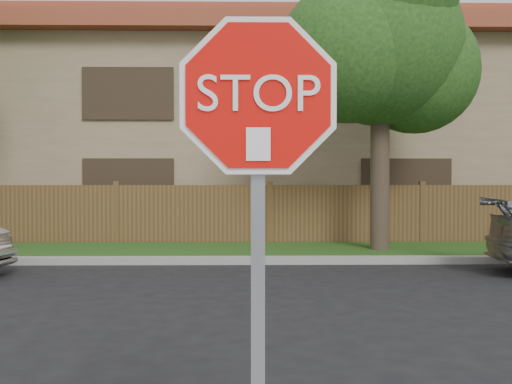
{
  "coord_description": "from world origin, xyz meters",
  "views": [
    {
      "loc": [
        -0.62,
        -4.22,
        1.78
      ],
      "look_at": [
        -0.57,
        -0.9,
        1.7
      ],
      "focal_mm": 42.0,
      "sensor_mm": 36.0,
      "label": 1
    }
  ],
  "objects": [
    {
      "name": "far_curb",
      "position": [
        0.0,
        8.15,
        0.07
      ],
      "size": [
        70.0,
        0.3,
        0.15
      ],
      "primitive_type": "cube",
      "color": "gray",
      "rests_on": "ground"
    },
    {
      "name": "grass_strip",
      "position": [
        0.0,
        9.8,
        0.06
      ],
      "size": [
        70.0,
        3.0,
        0.12
      ],
      "primitive_type": "cube",
      "color": "#1E4714",
      "rests_on": "ground"
    },
    {
      "name": "fence",
      "position": [
        0.0,
        11.4,
        0.8
      ],
      "size": [
        70.0,
        0.12,
        1.6
      ],
      "primitive_type": "cube",
      "color": "#51371C",
      "rests_on": "ground"
    },
    {
      "name": "apartment_building",
      "position": [
        0.0,
        17.0,
        3.53
      ],
      "size": [
        35.2,
        9.2,
        7.2
      ],
      "color": "#8B7956",
      "rests_on": "ground"
    },
    {
      "name": "tree_mid",
      "position": [
        2.52,
        9.57,
        4.87
      ],
      "size": [
        4.8,
        3.9,
        7.35
      ],
      "color": "#382B21",
      "rests_on": "ground"
    },
    {
      "name": "stop_sign",
      "position": [
        -0.57,
        -1.48,
        1.83
      ],
      "size": [
        1.01,
        0.13,
        2.55
      ],
      "color": "gray",
      "rests_on": "sidewalk_near"
    }
  ]
}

